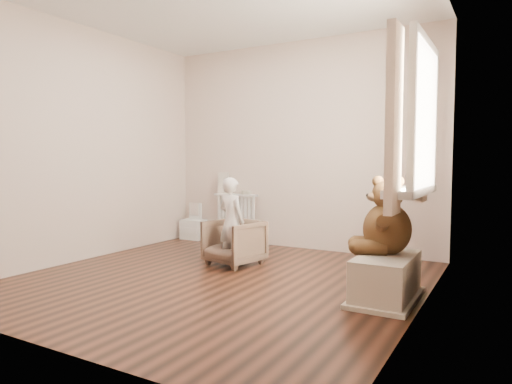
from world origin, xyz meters
The scene contains 19 objects.
floor centered at (0.00, 0.00, 0.00)m, with size 3.60×3.60×0.01m, color black.
back_wall centered at (0.00, 1.80, 1.30)m, with size 3.60×0.02×2.60m, color beige.
front_wall centered at (0.00, -1.80, 1.30)m, with size 3.60×0.02×2.60m, color beige.
left_wall centered at (-1.80, 0.00, 1.30)m, with size 0.02×3.60×2.60m, color beige.
right_wall centered at (1.80, 0.00, 1.30)m, with size 0.02×3.60×2.60m, color beige.
window centered at (1.76, 0.30, 1.45)m, with size 0.03×0.90×1.10m, color white.
window_sill centered at (1.67, 0.30, 0.87)m, with size 0.22×1.10×0.06m, color silver.
curtain_left centered at (1.65, -0.27, 1.39)m, with size 0.06×0.26×1.30m, color beige.
curtain_right centered at (1.65, 0.87, 1.39)m, with size 0.06×0.26×1.30m, color beige.
radiator centered at (-0.86, 1.68, 0.39)m, with size 0.63×0.12×0.66m, color silver.
paper_doll centered at (-1.06, 1.68, 0.81)m, with size 0.17×0.02×0.29m, color beige.
tin_a centered at (-0.72, 1.68, 0.69)m, with size 0.09×0.09×0.05m, color #A59E8C.
tin_b centered at (-0.67, 1.68, 0.69)m, with size 0.08×0.08×0.04m, color #A59E8C.
toy_vanity centered at (-1.55, 1.65, 0.28)m, with size 0.32×0.23×0.51m, color silver.
armchair centered at (-0.19, 0.58, 0.24)m, with size 0.52×0.53×0.48m, color brown.
child centered at (-0.19, 0.53, 0.48)m, with size 0.33×0.22×0.92m, color white.
toy_bench centered at (1.52, 0.14, 0.20)m, with size 0.40×0.76×0.36m, color beige.
teddy_bear centered at (1.50, 0.24, 0.67)m, with size 0.50×0.39×0.62m, color #37220F, non-canonical shape.
plush_cat centered at (1.66, 0.51, 1.00)m, with size 0.16×0.26×0.22m, color slate, non-canonical shape.
Camera 1 is at (2.38, -3.48, 1.12)m, focal length 32.00 mm.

